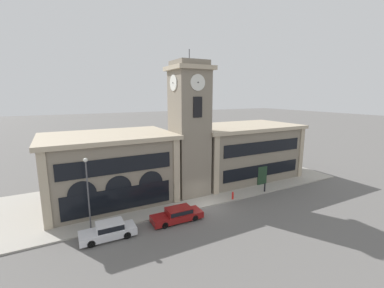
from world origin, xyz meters
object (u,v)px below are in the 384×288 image
(bollard, at_px, (265,187))
(fire_hydrant, at_px, (233,196))
(parked_car_mid, at_px, (178,214))
(parked_car_near, at_px, (109,230))
(street_lamp, at_px, (87,184))

(bollard, distance_m, fire_hydrant, 4.84)
(parked_car_mid, distance_m, bollard, 12.39)
(parked_car_mid, bearing_deg, parked_car_near, 1.02)
(parked_car_mid, relative_size, fire_hydrant, 5.59)
(parked_car_mid, xyz_separation_m, fire_hydrant, (7.46, 1.44, -0.10))
(street_lamp, height_order, fire_hydrant, street_lamp)
(parked_car_near, bearing_deg, parked_car_mid, -178.98)
(parked_car_mid, height_order, street_lamp, street_lamp)
(parked_car_mid, bearing_deg, fire_hydrant, -168.08)
(parked_car_near, xyz_separation_m, street_lamp, (-1.19, 1.91, 3.58))
(parked_car_near, height_order, street_lamp, street_lamp)
(parked_car_near, distance_m, bollard, 18.62)
(parked_car_near, relative_size, parked_car_mid, 0.93)
(street_lamp, xyz_separation_m, bollard, (19.74, -0.39, -3.62))
(bollard, xyz_separation_m, fire_hydrant, (-4.84, -0.08, -0.10))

